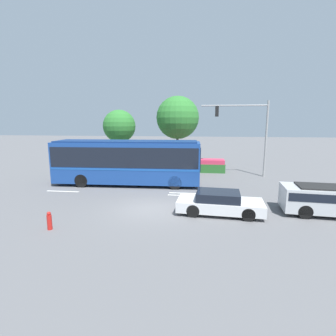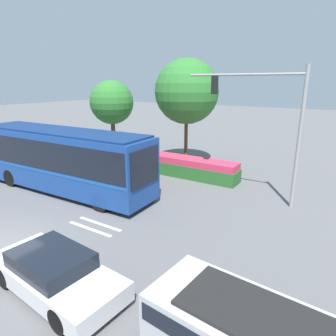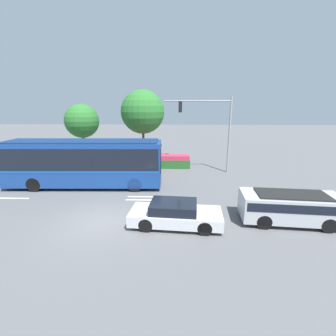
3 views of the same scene
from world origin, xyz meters
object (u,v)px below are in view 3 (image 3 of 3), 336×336
at_px(street_tree_centre, 143,112).
at_px(sedan_foreground, 175,214).
at_px(suv_left_lane, 291,206).
at_px(street_tree_left, 82,121).
at_px(city_bus, 84,161).
at_px(traffic_light_pole, 214,123).

bearing_deg(street_tree_centre, sedan_foreground, -76.23).
relative_size(suv_left_lane, street_tree_left, 0.82).
bearing_deg(street_tree_centre, suv_left_lane, -55.75).
distance_m(sedan_foreground, street_tree_centre, 15.29).
bearing_deg(city_bus, suv_left_lane, -24.65).
relative_size(suv_left_lane, street_tree_centre, 0.67).
bearing_deg(suv_left_lane, city_bus, 162.14).
height_order(city_bus, suv_left_lane, city_bus).
bearing_deg(traffic_light_pole, suv_left_lane, 104.73).
distance_m(sedan_foreground, street_tree_left, 16.53).
xyz_separation_m(city_bus, sedan_foreground, (6.68, -5.76, -1.37)).
relative_size(sedan_foreground, street_tree_left, 0.77).
bearing_deg(city_bus, traffic_light_pole, 21.93).
xyz_separation_m(city_bus, suv_left_lane, (12.52, -5.29, -1.04)).
distance_m(sedan_foreground, suv_left_lane, 5.86).
relative_size(traffic_light_pole, street_tree_centre, 0.89).
bearing_deg(street_tree_centre, traffic_light_pole, -30.59).
distance_m(city_bus, sedan_foreground, 8.93).
height_order(traffic_light_pole, street_tree_left, traffic_light_pole).
xyz_separation_m(sedan_foreground, street_tree_left, (-9.48, 13.00, 3.78)).
relative_size(city_bus, suv_left_lane, 2.26).
xyz_separation_m(city_bus, street_tree_centre, (3.22, 8.37, 3.31)).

